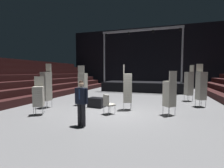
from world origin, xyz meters
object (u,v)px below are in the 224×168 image
(chair_stack_front_right, at_px, (170,93))
(chair_stack_mid_right, at_px, (83,85))
(equipment_road_case, at_px, (97,102))
(loose_chair_near_man, at_px, (108,103))
(chair_stack_mid_centre, at_px, (189,83))
(chair_stack_mid_left, at_px, (201,85))
(stage_riser, at_px, (142,85))
(chair_stack_front_left, at_px, (46,86))
(man_with_tie, at_px, (81,101))
(chair_stack_rear_left, at_px, (127,87))
(chair_stack_rear_right, at_px, (38,96))

(chair_stack_front_right, bearing_deg, chair_stack_mid_right, 129.38)
(equipment_road_case, distance_m, loose_chair_near_man, 1.75)
(chair_stack_mid_centre, height_order, equipment_road_case, chair_stack_mid_centre)
(chair_stack_mid_left, bearing_deg, stage_riser, -83.76)
(stage_riser, height_order, chair_stack_front_left, stage_riser)
(equipment_road_case, bearing_deg, chair_stack_mid_centre, 35.61)
(equipment_road_case, bearing_deg, chair_stack_front_left, -159.41)
(stage_riser, relative_size, loose_chair_near_man, 8.41)
(chair_stack_front_left, height_order, equipment_road_case, chair_stack_front_left)
(chair_stack_mid_right, xyz_separation_m, equipment_road_case, (1.08, -0.40, -0.93))
(man_with_tie, distance_m, chair_stack_mid_right, 4.04)
(stage_riser, height_order, loose_chair_near_man, stage_riser)
(chair_stack_mid_left, distance_m, chair_stack_mid_centre, 1.84)
(chair_stack_front_left, bearing_deg, chair_stack_mid_right, -127.97)
(chair_stack_front_right, relative_size, chair_stack_mid_centre, 0.83)
(man_with_tie, xyz_separation_m, chair_stack_front_right, (3.13, 2.67, 0.07))
(chair_stack_front_left, relative_size, chair_stack_mid_centre, 1.00)
(chair_stack_front_left, distance_m, chair_stack_mid_centre, 9.22)
(chair_stack_front_left, bearing_deg, chair_stack_rear_left, -158.44)
(chair_stack_front_left, height_order, chair_stack_front_right, chair_stack_front_left)
(chair_stack_front_right, relative_size, chair_stack_rear_left, 0.86)
(chair_stack_mid_left, bearing_deg, chair_stack_mid_centre, -102.76)
(stage_riser, relative_size, man_with_tie, 4.68)
(chair_stack_front_left, bearing_deg, stage_riser, -101.99)
(chair_stack_front_right, height_order, loose_chair_near_man, chair_stack_front_right)
(stage_riser, xyz_separation_m, chair_stack_mid_right, (-2.48, -8.48, 0.62))
(stage_riser, height_order, chair_stack_mid_right, stage_riser)
(chair_stack_front_left, height_order, chair_stack_mid_centre, same)
(chair_stack_front_left, bearing_deg, chair_stack_rear_right, 127.16)
(stage_riser, bearing_deg, chair_stack_front_right, -75.04)
(chair_stack_mid_left, height_order, chair_stack_mid_centre, same)
(chair_stack_rear_left, distance_m, chair_stack_rear_right, 4.38)
(chair_stack_mid_left, xyz_separation_m, chair_stack_mid_centre, (-0.41, 1.79, 0.00))
(chair_stack_mid_right, distance_m, loose_chair_near_man, 2.87)
(chair_stack_mid_left, relative_size, equipment_road_case, 2.75)
(stage_riser, relative_size, chair_stack_mid_left, 3.21)
(man_with_tie, height_order, chair_stack_rear_left, chair_stack_rear_left)
(chair_stack_front_right, relative_size, equipment_road_case, 2.28)
(man_with_tie, distance_m, chair_stack_front_left, 4.06)
(man_with_tie, height_order, chair_stack_front_left, chair_stack_front_left)
(chair_stack_front_right, bearing_deg, man_with_tie, -179.81)
(chair_stack_mid_left, relative_size, chair_stack_rear_left, 1.04)
(stage_riser, xyz_separation_m, chair_stack_rear_left, (0.42, -8.97, 0.62))
(chair_stack_rear_right, bearing_deg, chair_stack_front_right, 167.23)
(chair_stack_mid_right, xyz_separation_m, chair_stack_rear_right, (-0.84, -2.75, -0.29))
(chair_stack_mid_left, xyz_separation_m, loose_chair_near_man, (-4.52, -3.26, -0.70))
(chair_stack_mid_right, distance_m, chair_stack_rear_right, 2.89)
(loose_chair_near_man, bearing_deg, equipment_road_case, 164.91)
(stage_riser, relative_size, chair_stack_rear_right, 4.43)
(man_with_tie, relative_size, chair_stack_mid_left, 0.69)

